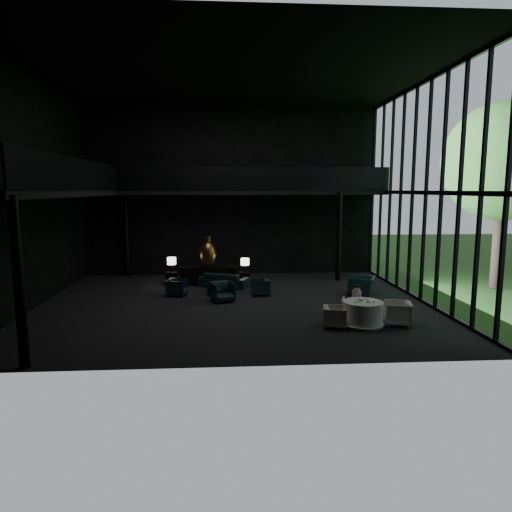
{
  "coord_description": "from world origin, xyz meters",
  "views": [
    {
      "loc": [
        -0.3,
        -16.18,
        4.11
      ],
      "look_at": [
        0.82,
        0.5,
        1.67
      ],
      "focal_mm": 32.0,
      "sensor_mm": 36.0,
      "label": 1
    }
  ],
  "objects": [
    {
      "name": "dining_table",
      "position": [
        3.85,
        -2.96,
        0.33
      ],
      "size": [
        1.36,
        1.36,
        0.75
      ],
      "color": "white",
      "rests_on": "floor"
    },
    {
      "name": "wall_front",
      "position": [
        0.0,
        -6.0,
        4.0
      ],
      "size": [
        14.0,
        0.04,
        8.0
      ],
      "primitive_type": "cube",
      "color": "black",
      "rests_on": "ground"
    },
    {
      "name": "table_lamp_right",
      "position": [
        0.53,
        3.47,
        0.96
      ],
      "size": [
        0.37,
        0.37,
        0.62
      ],
      "color": "black",
      "rests_on": "side_table_right"
    },
    {
      "name": "plate_b",
      "position": [
        3.99,
        -2.7,
        0.76
      ],
      "size": [
        0.31,
        0.31,
        0.02
      ],
      "primitive_type": "cylinder",
      "rotation": [
        0.0,
        0.0,
        -0.39
      ],
      "color": "white",
      "rests_on": "dining_table"
    },
    {
      "name": "sofa",
      "position": [
        -0.39,
        2.9,
        0.41
      ],
      "size": [
        2.19,
        1.45,
        0.83
      ],
      "primitive_type": "imported",
      "rotation": [
        0.0,
        0.0,
        2.71
      ],
      "color": "black",
      "rests_on": "floor"
    },
    {
      "name": "column_nw",
      "position": [
        -5.0,
        5.7,
        2.0
      ],
      "size": [
        0.24,
        0.24,
        4.0
      ],
      "primitive_type": "cylinder",
      "color": "black",
      "rests_on": "floor"
    },
    {
      "name": "coffee_table",
      "position": [
        -0.63,
        1.63,
        0.18
      ],
      "size": [
        0.91,
        0.91,
        0.36
      ],
      "primitive_type": "cube",
      "rotation": [
        0.0,
        0.0,
        0.13
      ],
      "color": "black",
      "rests_on": "floor"
    },
    {
      "name": "column_sw",
      "position": [
        -5.0,
        -5.7,
        2.0
      ],
      "size": [
        0.24,
        0.24,
        4.0
      ],
      "primitive_type": "cylinder",
      "color": "black",
      "rests_on": "floor"
    },
    {
      "name": "mezzanine_left",
      "position": [
        -6.0,
        0.0,
        4.0
      ],
      "size": [
        2.0,
        12.0,
        0.25
      ],
      "primitive_type": "cube",
      "color": "black",
      "rests_on": "wall_left"
    },
    {
      "name": "column_ne",
      "position": [
        4.8,
        4.0,
        2.0
      ],
      "size": [
        0.24,
        0.24,
        4.0
      ],
      "primitive_type": "cylinder",
      "color": "black",
      "rests_on": "floor"
    },
    {
      "name": "mezzanine_back",
      "position": [
        1.0,
        5.0,
        4.0
      ],
      "size": [
        12.0,
        2.0,
        0.25
      ],
      "primitive_type": "cube",
      "color": "black",
      "rests_on": "wall_back"
    },
    {
      "name": "lounge_armchair_east",
      "position": [
        1.04,
        1.28,
        0.33
      ],
      "size": [
        0.64,
        0.68,
        0.65
      ],
      "primitive_type": "imported",
      "rotation": [
        0.0,
        0.0,
        -1.5
      ],
      "color": "#102B34",
      "rests_on": "floor"
    },
    {
      "name": "bronze_urn",
      "position": [
        -1.07,
        3.45,
        1.35
      ],
      "size": [
        0.72,
        0.72,
        1.34
      ],
      "color": "olive",
      "rests_on": "console"
    },
    {
      "name": "child",
      "position": [
        3.92,
        -2.02,
        0.77
      ],
      "size": [
        0.3,
        0.3,
        0.64
      ],
      "rotation": [
        0.0,
        0.0,
        3.14
      ],
      "color": "#CE8DAF",
      "rests_on": "dining_chair_north"
    },
    {
      "name": "wall_left",
      "position": [
        -7.0,
        0.0,
        4.0
      ],
      "size": [
        0.04,
        12.0,
        8.0
      ],
      "primitive_type": "cube",
      "color": "black",
      "rests_on": "ground"
    },
    {
      "name": "plate_a",
      "position": [
        3.65,
        -3.05,
        0.76
      ],
      "size": [
        0.21,
        0.21,
        0.01
      ],
      "primitive_type": "cylinder",
      "rotation": [
        0.0,
        0.0,
        -0.0
      ],
      "color": "white",
      "rests_on": "dining_table"
    },
    {
      "name": "railing_back",
      "position": [
        1.0,
        4.0,
        4.6
      ],
      "size": [
        12.0,
        0.06,
        1.0
      ],
      "primitive_type": "cube",
      "color": "black",
      "rests_on": "mezzanine_back"
    },
    {
      "name": "wall_back",
      "position": [
        0.0,
        6.0,
        4.0
      ],
      "size": [
        14.0,
        0.04,
        8.0
      ],
      "primitive_type": "cube",
      "color": "black",
      "rests_on": "ground"
    },
    {
      "name": "console",
      "position": [
        -1.07,
        3.47,
        0.39
      ],
      "size": [
        2.45,
        0.56,
        0.78
      ],
      "primitive_type": "cube",
      "color": "black",
      "rests_on": "floor"
    },
    {
      "name": "lounge_armchair_west",
      "position": [
        -2.21,
        1.39,
        0.35
      ],
      "size": [
        0.74,
        0.77,
        0.69
      ],
      "primitive_type": "imported",
      "rotation": [
        0.0,
        0.0,
        1.4
      ],
      "color": "black",
      "rests_on": "floor"
    },
    {
      "name": "side_table_left",
      "position": [
        -2.67,
        3.61,
        0.27
      ],
      "size": [
        0.49,
        0.49,
        0.54
      ],
      "primitive_type": "cube",
      "color": "black",
      "rests_on": "floor"
    },
    {
      "name": "dining_chair_east",
      "position": [
        4.93,
        -2.96,
        0.41
      ],
      "size": [
        0.92,
        0.96,
        0.82
      ],
      "primitive_type": "imported",
      "rotation": [
        0.0,
        0.0,
        -1.83
      ],
      "color": "#9D978F",
      "rests_on": "floor"
    },
    {
      "name": "dining_chair_north",
      "position": [
        3.78,
        -2.15,
        0.34
      ],
      "size": [
        0.82,
        0.8,
        0.67
      ],
      "primitive_type": "imported",
      "rotation": [
        0.0,
        0.0,
        2.8
      ],
      "color": "#AFA99F",
      "rests_on": "floor"
    },
    {
      "name": "floor",
      "position": [
        0.0,
        0.0,
        0.0
      ],
      "size": [
        14.0,
        12.0,
        0.02
      ],
      "primitive_type": "cube",
      "color": "black",
      "rests_on": "ground"
    },
    {
      "name": "side_table_right",
      "position": [
        0.53,
        3.6,
        0.26
      ],
      "size": [
        0.47,
        0.47,
        0.52
      ],
      "primitive_type": "cube",
      "color": "black",
      "rests_on": "floor"
    },
    {
      "name": "saucer",
      "position": [
        4.03,
        -3.01,
        0.76
      ],
      "size": [
        0.18,
        0.18,
        0.01
      ],
      "primitive_type": "cylinder",
      "rotation": [
        0.0,
        0.0,
        -0.09
      ],
      "color": "white",
      "rests_on": "dining_table"
    },
    {
      "name": "lounge_armchair_south",
      "position": [
        -0.44,
        0.34,
        0.42
      ],
      "size": [
        1.03,
        1.0,
        0.84
      ],
      "primitive_type": "imported",
      "rotation": [
        0.0,
        0.0,
        0.35
      ],
      "color": "black",
      "rests_on": "floor"
    },
    {
      "name": "cream_pot",
      "position": [
        3.92,
        -3.15,
        0.79
      ],
      "size": [
        0.06,
        0.06,
        0.07
      ],
      "primitive_type": "cylinder",
      "rotation": [
        0.0,
        0.0,
        -0.07
      ],
      "color": "#99999E",
      "rests_on": "dining_table"
    },
    {
      "name": "dining_chair_west",
      "position": [
        2.97,
        -3.06,
        0.31
      ],
      "size": [
        0.69,
        0.72,
        0.63
      ],
      "primitive_type": "imported",
      "rotation": [
        0.0,
        0.0,
        1.36
      ],
      "color": "#A29E99",
      "rests_on": "floor"
    },
    {
      "name": "table_lamp_left",
      "position": [
        -2.67,
        3.66,
        1.0
      ],
      "size": [
        0.38,
        0.38,
        0.64
      ],
      "color": "black",
      "rests_on": "side_table_left"
    },
    {
      "name": "ceiling",
      "position": [
        0.0,
        0.0,
        8.0
      ],
      "size": [
        14.0,
        12.0,
        0.02
      ],
      "primitive_type": "cube",
      "color": "black",
      "rests_on": "ground"
    },
    {
      "name": "window_armchair",
      "position": [
        5.04,
        1.11,
        0.49
      ],
      "size": [
        1.12,
        1.32,
        0.98
      ],
      "primitive_type": "imported",
      "rotation": [
        0.0,
        0.0,
        -1.98
      ],
      "color": "black",
      "rests_on": "floor"
    },
    {
      "name": "curtain_wall",
      "position": [
        6.95,
        0.0,
        4.0
      ],
      "size": [
        0.2,
        12.0,
        8.0
      ],
      "primitive_type": null,
      "color": "black",
      "rests_on": "ground"
    },
    {
      "name": "cereal_bowl",
      "position": [
        3.8,
        -2.87,
        0.79
      ],
      "size": [
        0.15,
        0.15,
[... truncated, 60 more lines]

